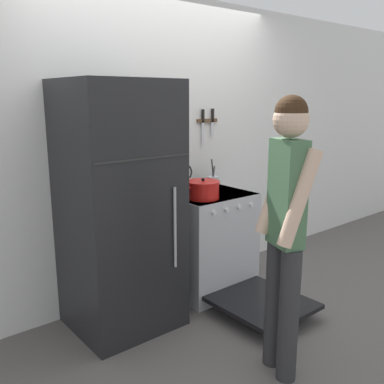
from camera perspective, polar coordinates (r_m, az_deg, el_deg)
name	(u,v)px	position (r m, az deg, el deg)	size (l,w,h in m)	color
ground_plane	(161,286)	(4.07, -4.21, -12.34)	(14.00, 14.00, 0.00)	#5B5654
wall_back	(156,148)	(3.74, -4.79, 5.83)	(10.00, 0.06, 2.55)	silver
refrigerator	(120,208)	(3.18, -9.61, -2.11)	(0.75, 0.72, 1.83)	black
stove_range	(210,243)	(3.82, 2.42, -6.84)	(0.71, 1.33, 0.89)	silver
dutch_oven_pot	(203,190)	(3.51, 1.47, 0.31)	(0.32, 0.28, 0.17)	red
tea_kettle	(185,185)	(3.71, -0.88, 1.00)	(0.24, 0.20, 0.26)	silver
utensil_jar	(213,182)	(3.92, 2.80, 1.38)	(0.11, 0.11, 0.27)	silver
person	(286,223)	(2.60, 12.38, -4.03)	(0.36, 0.41, 1.73)	#2D2D30
wall_knife_strip	(207,120)	(4.02, 2.06, 9.52)	(0.24, 0.03, 0.33)	brown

